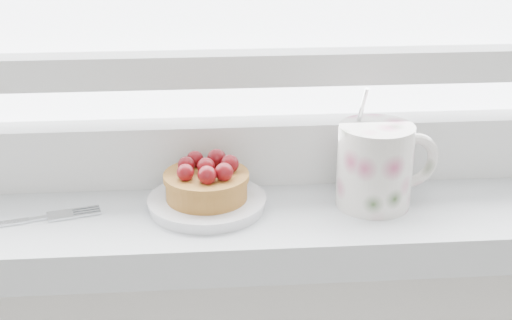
{
  "coord_description": "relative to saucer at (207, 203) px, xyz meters",
  "views": [
    {
      "loc": [
        -0.03,
        1.22,
        1.27
      ],
      "look_at": [
        0.02,
        1.88,
        1.0
      ],
      "focal_mm": 50.0,
      "sensor_mm": 36.0,
      "label": 1
    }
  ],
  "objects": [
    {
      "name": "fork",
      "position": [
        -0.19,
        -0.02,
        -0.0
      ],
      "size": [
        0.17,
        0.06,
        0.0
      ],
      "color": "silver",
      "rests_on": "windowsill"
    },
    {
      "name": "floral_mug",
      "position": [
        0.18,
        -0.0,
        0.04
      ],
      "size": [
        0.12,
        0.09,
        0.13
      ],
      "color": "silver",
      "rests_on": "windowsill"
    },
    {
      "name": "raspberry_tart",
      "position": [
        0.0,
        0.0,
        0.03
      ],
      "size": [
        0.09,
        0.09,
        0.05
      ],
      "color": "brown",
      "rests_on": "saucer"
    },
    {
      "name": "saucer",
      "position": [
        0.0,
        0.0,
        0.0
      ],
      "size": [
        0.12,
        0.12,
        0.01
      ],
      "primitive_type": "cylinder",
      "color": "white",
      "rests_on": "windowsill"
    }
  ]
}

